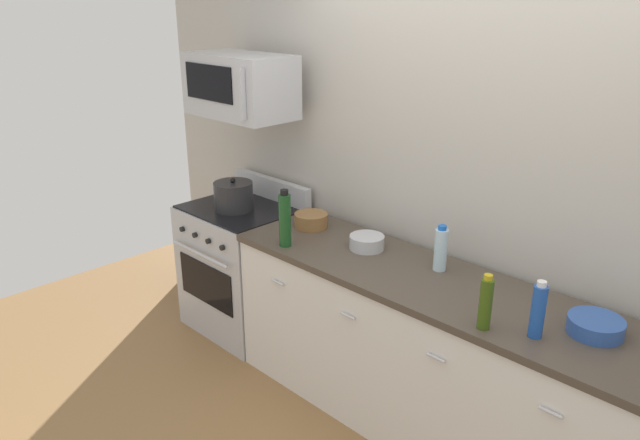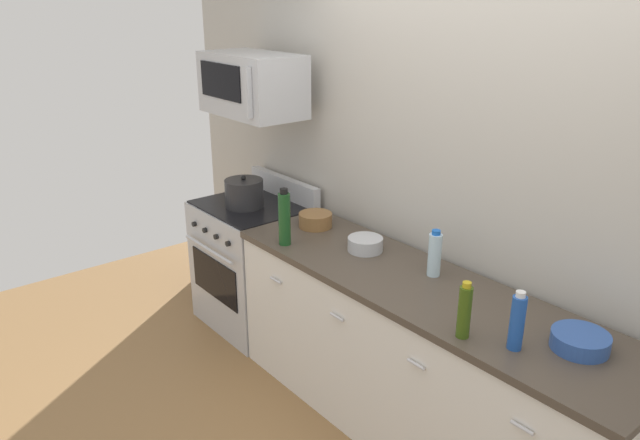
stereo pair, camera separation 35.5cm
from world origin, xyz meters
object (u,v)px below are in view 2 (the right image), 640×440
(bottle_water_clear, at_px, (435,254))
(microwave, at_px, (252,84))
(stockpot, at_px, (244,193))
(range_oven, at_px, (254,263))
(bottle_wine_green, at_px, (284,218))
(bottle_soda_blue, at_px, (517,322))
(bowl_blue_mixing, at_px, (580,341))
(bottle_olive_oil, at_px, (464,311))
(bowl_steel_prep, at_px, (365,244))
(bowl_wooden_salad, at_px, (315,220))

(bottle_water_clear, bearing_deg, microwave, -176.91)
(stockpot, bearing_deg, range_oven, 90.00)
(bottle_wine_green, bearing_deg, range_oven, 162.19)
(microwave, height_order, bottle_soda_blue, microwave)
(bowl_blue_mixing, bearing_deg, bottle_soda_blue, -130.10)
(bottle_olive_oil, distance_m, bottle_water_clear, 0.61)
(bottle_water_clear, height_order, stockpot, bottle_water_clear)
(bottle_olive_oil, xyz_separation_m, stockpot, (-2.03, 0.19, -0.03))
(range_oven, height_order, microwave, microwave)
(bottle_wine_green, xyz_separation_m, bowl_steel_prep, (0.37, 0.30, -0.12))
(bottle_olive_oil, bearing_deg, bowl_blue_mixing, 39.15)
(microwave, distance_m, bottle_wine_green, 1.02)
(bottle_olive_oil, bearing_deg, bottle_water_clear, 142.60)
(bottle_wine_green, bearing_deg, bowl_steel_prep, 39.27)
(microwave, distance_m, bottle_soda_blue, 2.34)
(microwave, height_order, bowl_steel_prep, microwave)
(bottle_olive_oil, distance_m, bottle_wine_green, 1.32)
(bowl_wooden_salad, bearing_deg, microwave, -175.85)
(microwave, xyz_separation_m, bottle_water_clear, (1.55, 0.08, -0.71))
(range_oven, height_order, bottle_soda_blue, bottle_soda_blue)
(range_oven, distance_m, bottle_soda_blue, 2.31)
(bowl_steel_prep, height_order, stockpot, stockpot)
(bottle_soda_blue, height_order, bowl_steel_prep, bottle_soda_blue)
(bottle_olive_oil, relative_size, bowl_steel_prep, 1.29)
(bowl_steel_prep, bearing_deg, bottle_water_clear, 6.98)
(bottle_soda_blue, bearing_deg, bottle_water_clear, 157.94)
(range_oven, height_order, bowl_wooden_salad, range_oven)
(bottle_olive_oil, bearing_deg, stockpot, 174.74)
(bowl_blue_mixing, bearing_deg, stockpot, -177.28)
(bottle_water_clear, bearing_deg, bowl_steel_prep, -173.02)
(bottle_soda_blue, relative_size, bowl_steel_prep, 1.30)
(microwave, height_order, bottle_wine_green, microwave)
(bottle_water_clear, bearing_deg, bottle_olive_oil, -37.40)
(bottle_soda_blue, bearing_deg, bowl_blue_mixing, 49.90)
(bottle_olive_oil, height_order, bottle_soda_blue, bottle_soda_blue)
(bottle_olive_oil, xyz_separation_m, bowl_blue_mixing, (0.37, 0.30, -0.08))
(microwave, bearing_deg, stockpot, -90.13)
(bottle_soda_blue, distance_m, bowl_wooden_salad, 1.64)
(bottle_wine_green, distance_m, stockpot, 0.74)
(bottle_wine_green, bearing_deg, bottle_olive_oil, -0.43)
(bowl_blue_mixing, bearing_deg, bottle_water_clear, 175.48)
(microwave, xyz_separation_m, bowl_wooden_salad, (0.61, 0.04, -0.78))
(range_oven, bearing_deg, bowl_blue_mixing, 1.46)
(bowl_blue_mixing, distance_m, stockpot, 2.41)
(range_oven, distance_m, bowl_wooden_salad, 0.79)
(bottle_soda_blue, height_order, bowl_wooden_salad, bottle_soda_blue)
(microwave, distance_m, stockpot, 0.74)
(bowl_steel_prep, xyz_separation_m, bowl_wooden_salad, (-0.48, 0.02, 0.00))
(bottle_olive_oil, height_order, bottle_wine_green, bottle_wine_green)
(bottle_water_clear, height_order, bowl_blue_mixing, bottle_water_clear)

